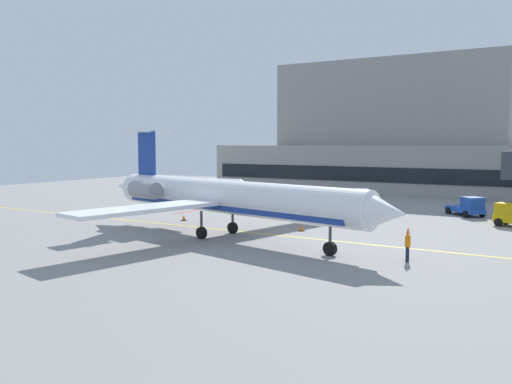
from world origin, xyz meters
TOP-DOWN VIEW (x-y plane):
  - ground at (-0.00, 0.00)m, footprint 120.00×120.00m
  - terminal_building at (0.72, 47.02)m, footprint 59.35×12.78m
  - regional_jet at (1.11, -0.10)m, footprint 29.55×24.88m
  - pushback_tractor at (4.66, 21.13)m, footprint 3.04×3.53m
  - belt_loader at (15.26, 22.13)m, footprint 4.20×4.21m
  - fuel_tank at (-18.72, 29.16)m, footprint 6.77×2.07m
  - marshaller at (15.51, -1.34)m, footprint 0.34×0.83m
  - safety_cone_alpha at (-7.07, 5.27)m, footprint 0.47×0.47m
  - safety_cone_bravo at (4.97, 5.57)m, footprint 0.47×0.47m

SIDE VIEW (x-z plane):
  - ground at x=0.00m, z-range -0.10..0.00m
  - safety_cone_alpha at x=-7.07m, z-range -0.03..0.52m
  - safety_cone_bravo at x=4.97m, z-range -0.03..0.52m
  - belt_loader at x=15.26m, z-range -0.07..1.89m
  - pushback_tractor at x=4.66m, z-range -0.12..2.14m
  - marshaller at x=15.51m, z-range 0.03..2.06m
  - fuel_tank at x=-18.72m, z-range 0.15..2.31m
  - regional_jet at x=1.11m, z-range -1.06..7.30m
  - terminal_building at x=0.72m, z-range -2.16..17.84m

